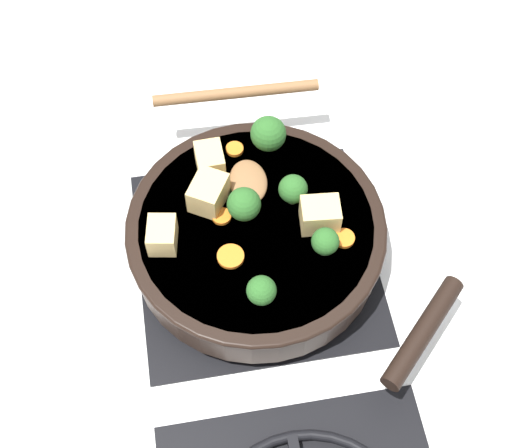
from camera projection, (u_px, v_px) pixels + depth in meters
ground_plane at (256, 257)px, 0.95m from camera, size 2.40×2.40×0.00m
front_burner_grate at (256, 253)px, 0.94m from camera, size 0.31×0.31×0.03m
skillet_pan at (257, 235)px, 0.90m from camera, size 0.39×0.39×0.06m
wooden_spoon at (242, 130)px, 0.94m from camera, size 0.23×0.19×0.02m
tofu_cube_center_large at (210, 160)px, 0.91m from camera, size 0.04×0.04×0.03m
tofu_cube_near_handle at (162, 235)px, 0.85m from camera, size 0.04×0.05×0.03m
tofu_cube_east_chunk at (208, 193)px, 0.88m from camera, size 0.06×0.06×0.04m
tofu_cube_west_chunk at (320, 215)px, 0.86m from camera, size 0.05×0.04×0.04m
broccoli_floret_near_spoon at (261, 291)px, 0.80m from camera, size 0.03×0.03×0.04m
broccoli_floret_center_top at (293, 189)px, 0.87m from camera, size 0.04×0.04×0.04m
broccoli_floret_east_rim at (244, 204)px, 0.86m from camera, size 0.04×0.04×0.05m
broccoli_floret_west_rim at (325, 242)px, 0.84m from camera, size 0.03×0.03×0.04m
broccoli_floret_north_edge at (268, 134)px, 0.91m from camera, size 0.05×0.05×0.05m
carrot_slice_orange_thin at (222, 216)px, 0.88m from camera, size 0.02×0.02×0.01m
carrot_slice_near_center at (235, 149)px, 0.93m from camera, size 0.02×0.02×0.01m
carrot_slice_edge_slice at (231, 256)px, 0.85m from camera, size 0.03×0.03×0.01m
carrot_slice_under_broccoli at (344, 238)px, 0.86m from camera, size 0.03×0.03×0.01m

